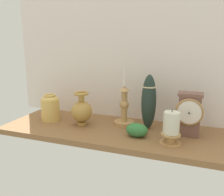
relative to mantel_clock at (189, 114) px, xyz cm
name	(u,v)px	position (x,y,z in cm)	size (l,w,h in cm)	color
ground_plane	(114,131)	(-31.10, -3.23, -10.57)	(100.00, 36.00, 2.40)	brown
back_wall	(127,53)	(-31.10, 15.27, 23.13)	(120.00, 2.00, 65.00)	silver
mantel_clock	(189,114)	(0.00, 0.00, 0.00)	(11.07, 8.39, 17.94)	brown
candlestick_tall_left	(124,105)	(-28.64, 3.33, 0.11)	(9.20, 9.20, 34.16)	tan
brass_vase_bulbous	(82,110)	(-47.06, -2.86, -2.41)	(9.77, 9.77, 15.52)	#B4873E
brass_vase_jar	(50,107)	(-64.42, -2.55, -2.62)	(8.86, 8.86, 12.97)	#DAB25A
pillar_candle_front	(171,127)	(-5.84, -10.23, -3.07)	(8.32, 8.32, 13.55)	tan
tall_ceramic_vase	(149,102)	(-17.33, 2.70, 2.86)	(6.46, 6.46, 24.18)	#203029
ivy_sprig	(137,130)	(-19.57, -8.29, -6.57)	(8.99, 6.29, 5.60)	#327539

